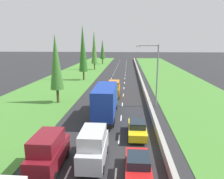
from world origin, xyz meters
TOP-DOWN VIEW (x-y plane):
  - ground_plane at (0.00, 60.00)m, footprint 300.00×300.00m
  - grass_verge_left at (-12.65, 60.00)m, footprint 14.00×140.00m
  - grass_verge_right at (14.35, 60.00)m, footprint 14.00×140.00m
  - median_barrier at (5.70, 60.00)m, footprint 0.44×120.00m
  - lane_markings at (0.00, 60.00)m, footprint 3.64×116.00m
  - red_sedan_right_lane at (3.32, 15.12)m, footprint 1.82×4.50m
  - silver_van_centre_lane at (-0.08, 16.65)m, footprint 1.96×4.90m
  - maroon_van_left_lane at (-3.28, 15.60)m, footprint 1.96×4.90m
  - blue_box_truck_centre_lane at (-0.17, 27.08)m, footprint 2.46×9.40m
  - yellow_sedan_right_lane at (3.53, 21.81)m, footprint 1.82×4.50m
  - orange_van_centre_lane at (0.14, 37.67)m, footprint 1.96×4.90m
  - poplar_tree_second at (-8.39, 33.35)m, footprint 2.06×2.06m
  - poplar_tree_third at (-8.51, 53.96)m, footprint 2.14×2.14m
  - poplar_tree_fourth at (-9.00, 74.83)m, footprint 2.13×2.13m
  - poplar_tree_fifth at (-8.45, 93.91)m, footprint 2.06×2.06m
  - street_light_mast at (6.37, 32.38)m, footprint 3.20×0.28m

SIDE VIEW (x-z plane):
  - ground_plane at x=0.00m, z-range 0.00..0.00m
  - lane_markings at x=0.00m, z-range 0.00..0.01m
  - grass_verge_left at x=-12.65m, z-range 0.00..0.04m
  - grass_verge_right at x=14.35m, z-range 0.00..0.04m
  - median_barrier at x=5.70m, z-range 0.00..0.85m
  - red_sedan_right_lane at x=3.32m, z-range -0.01..1.63m
  - yellow_sedan_right_lane at x=3.53m, z-range -0.01..1.63m
  - silver_van_centre_lane at x=-0.08m, z-range -0.01..2.81m
  - maroon_van_left_lane at x=-3.28m, z-range -0.01..2.81m
  - orange_van_centre_lane at x=0.14m, z-range -0.01..2.81m
  - blue_box_truck_centre_lane at x=-0.17m, z-range 0.09..4.27m
  - street_light_mast at x=6.37m, z-range 0.73..9.73m
  - poplar_tree_fifth at x=-8.45m, z-range 1.05..11.50m
  - poplar_tree_second at x=-8.39m, z-range 1.05..11.60m
  - poplar_tree_fourth at x=-9.00m, z-range 1.05..14.26m
  - poplar_tree_third at x=-8.51m, z-range 1.05..14.53m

